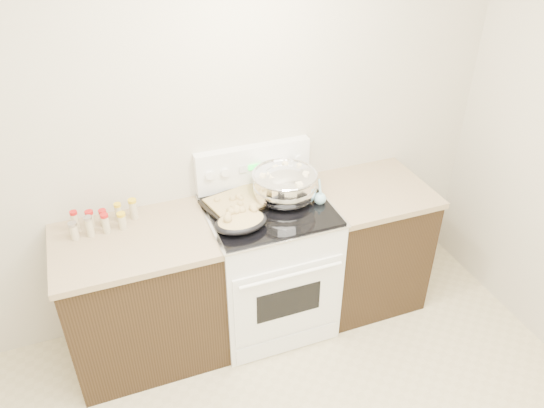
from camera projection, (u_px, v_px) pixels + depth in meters
name	position (u px, v px, depth m)	size (l,w,h in m)	color
room_shell	(322.00, 264.00, 1.63)	(4.10, 3.60, 2.75)	beige
counter_left	(144.00, 297.00, 3.28)	(0.93, 0.67, 0.92)	black
counter_right	(366.00, 243.00, 3.74)	(0.73, 0.67, 0.92)	black
kitchen_range	(269.00, 264.00, 3.51)	(0.78, 0.73, 1.22)	white
mixing_bowl	(285.00, 186.00, 3.29)	(0.51, 0.51, 0.24)	silver
roasting_pan	(241.00, 221.00, 3.05)	(0.33, 0.24, 0.11)	black
baking_sheet	(242.00, 201.00, 3.29)	(0.51, 0.41, 0.06)	black
wooden_spoon	(258.00, 208.00, 3.24)	(0.19, 0.23, 0.04)	tan
blue_ladle	(320.00, 197.00, 3.30)	(0.14, 0.26, 0.10)	#8FC7D6
spice_jars	(102.00, 220.00, 3.08)	(0.40, 0.14, 0.13)	#BFB28C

